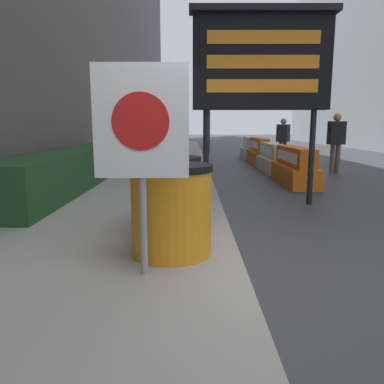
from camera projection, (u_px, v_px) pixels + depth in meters
The scene contains 15 objects.
ground_plane at pixel (243, 281), 3.33m from camera, with size 120.00×120.00×0.00m, color #38383A.
sidewalk_left at pixel (45, 274), 3.31m from camera, with size 3.51×56.00×0.13m.
hedge_strip at pixel (72, 168), 7.74m from camera, with size 0.90×6.60×0.74m.
barrel_drum_foreground at pixel (169, 209), 3.57m from camera, with size 0.79×0.79×0.87m.
barrel_drum_middle at pixel (166, 193), 4.43m from camera, with size 0.79×0.79×0.87m.
warning_sign at pixel (139, 133), 2.93m from camera, with size 0.75×0.08×1.70m.
message_board at pixel (260, 62), 6.19m from camera, with size 2.41×0.36×3.25m.
jersey_barrier_orange_far at pixel (293, 168), 8.88m from camera, with size 0.65×2.20×0.88m.
jersey_barrier_cream at pixel (270, 159), 11.39m from camera, with size 0.62×2.15×0.85m.
jersey_barrier_orange_near at pixel (257, 152), 13.67m from camera, with size 0.59×2.16×0.94m.
jersey_barrier_white at pixel (247, 149), 15.88m from camera, with size 0.56×1.69×0.90m.
traffic_cone_near at pixel (306, 170), 9.27m from camera, with size 0.34×0.34×0.61m.
traffic_light_near_curb at pixel (207, 88), 18.76m from camera, with size 0.28×0.45×4.56m.
pedestrian_worker at pixel (281, 137), 13.79m from camera, with size 0.50×0.48×1.65m.
pedestrian_passerby at pixel (334, 138), 10.89m from camera, with size 0.48×0.31×1.73m.
Camera 1 is at (-0.47, -3.14, 1.35)m, focal length 35.00 mm.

